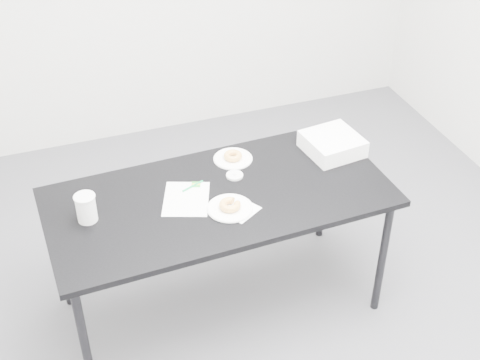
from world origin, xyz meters
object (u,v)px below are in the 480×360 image
object	(u,v)px
bakery_box	(332,144)
pen	(193,186)
donut_near	(230,205)
donut_far	(233,156)
plate_near	(230,208)
coffee_cup	(86,208)
plate_far	(233,159)
table	(219,204)
scorecard	(186,199)

from	to	relation	value
bakery_box	pen	bearing A→B (deg)	177.19
donut_near	donut_far	distance (m)	0.42
plate_near	bakery_box	world-z (taller)	bakery_box
pen	donut_far	world-z (taller)	donut_far
pen	coffee_cup	xyz separation A→B (m)	(-0.52, -0.08, 0.06)
donut_near	donut_far	bearing A→B (deg)	68.95
plate_far	bakery_box	bearing A→B (deg)	-11.49
table	donut_near	size ratio (longest dim) A/B	16.54
coffee_cup	bakery_box	size ratio (longest dim) A/B	0.51
pen	coffee_cup	distance (m)	0.53
coffee_cup	scorecard	bearing A→B (deg)	-0.28
pen	plate_far	size ratio (longest dim) A/B	0.62
donut_far	bakery_box	bearing A→B (deg)	-11.49
donut_near	bakery_box	size ratio (longest dim) A/B	0.38
donut_near	bakery_box	bearing A→B (deg)	23.08
table	plate_near	xyz separation A→B (m)	(0.01, -0.12, 0.06)
donut_far	table	bearing A→B (deg)	-121.45
pen	coffee_cup	size ratio (longest dim) A/B	0.91
donut_far	pen	bearing A→B (deg)	-148.41
table	donut_far	world-z (taller)	donut_far
scorecard	coffee_cup	distance (m)	0.47
table	plate_near	world-z (taller)	plate_near
scorecard	donut_near	size ratio (longest dim) A/B	2.65
table	coffee_cup	xyz separation A→B (m)	(-0.63, 0.02, 0.13)
donut_near	table	bearing A→B (deg)	96.03
plate_far	bakery_box	size ratio (longest dim) A/B	0.75
table	donut_near	world-z (taller)	donut_near
pen	donut_near	distance (m)	0.25
plate_near	plate_far	world-z (taller)	plate_near
donut_far	donut_near	bearing A→B (deg)	-111.05
scorecard	plate_far	world-z (taller)	plate_far
plate_near	donut_near	distance (m)	0.02
pen	coffee_cup	world-z (taller)	coffee_cup
plate_far	coffee_cup	world-z (taller)	coffee_cup
table	coffee_cup	world-z (taller)	coffee_cup
scorecard	donut_far	xyz separation A→B (m)	(0.32, 0.25, 0.02)
table	plate_far	size ratio (longest dim) A/B	8.33
scorecard	coffee_cup	xyz separation A→B (m)	(-0.47, 0.00, 0.07)
table	pen	distance (m)	0.16
coffee_cup	pen	bearing A→B (deg)	8.67
pen	plate_far	bearing A→B (deg)	8.69
scorecard	coffee_cup	size ratio (longest dim) A/B	1.96
scorecard	bakery_box	world-z (taller)	bakery_box
donut_near	coffee_cup	size ratio (longest dim) A/B	0.74
table	coffee_cup	size ratio (longest dim) A/B	12.26
table	pen	bearing A→B (deg)	132.62
plate_far	coffee_cup	distance (m)	0.83
pen	plate_near	xyz separation A→B (m)	(0.12, -0.23, -0.00)
scorecard	pen	size ratio (longest dim) A/B	2.15
table	pen	xyz separation A→B (m)	(-0.10, 0.10, 0.06)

